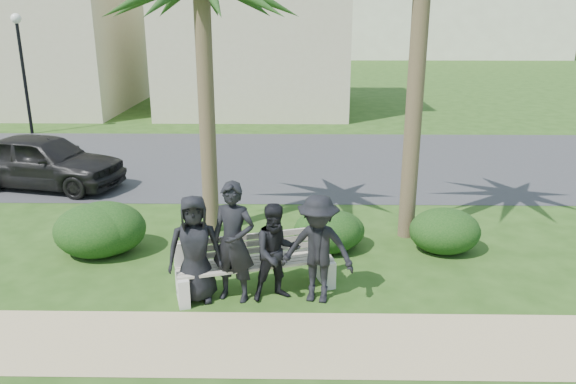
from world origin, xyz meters
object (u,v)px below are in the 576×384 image
(man_b, at_px, (233,242))
(man_c, at_px, (277,252))
(man_d, at_px, (318,249))
(car_a, at_px, (44,161))
(street_lamp, at_px, (21,53))
(park_bench, at_px, (256,268))
(man_a, at_px, (195,249))

(man_b, distance_m, man_c, 0.68)
(man_d, height_order, car_a, man_d)
(street_lamp, height_order, car_a, street_lamp)
(man_b, xyz_separation_m, car_a, (-5.49, 5.84, -0.26))
(car_a, bearing_deg, man_b, -123.85)
(man_b, xyz_separation_m, man_c, (0.66, 0.02, -0.17))
(park_bench, bearing_deg, man_d, -34.48)
(man_a, xyz_separation_m, car_a, (-4.90, 5.88, -0.16))
(car_a, bearing_deg, street_lamp, 40.11)
(park_bench, relative_size, man_d, 1.55)
(street_lamp, bearing_deg, man_a, -56.44)
(man_b, relative_size, car_a, 0.47)
(man_c, height_order, car_a, man_c)
(man_a, bearing_deg, man_c, -9.00)
(street_lamp, height_order, man_b, street_lamp)
(man_a, relative_size, man_d, 0.99)
(street_lamp, xyz_separation_m, man_d, (10.23, -12.58, -2.08))
(man_d, bearing_deg, man_b, -168.18)
(street_lamp, xyz_separation_m, man_c, (9.60, -12.53, -2.16))
(man_c, bearing_deg, man_d, -23.24)
(street_lamp, bearing_deg, man_d, -50.87)
(park_bench, relative_size, man_b, 1.40)
(man_d, relative_size, car_a, 0.42)
(man_b, bearing_deg, car_a, 148.90)
(park_bench, height_order, car_a, car_a)
(man_d, bearing_deg, park_bench, 175.41)
(man_b, relative_size, man_d, 1.11)
(man_b, relative_size, man_c, 1.22)
(car_a, bearing_deg, man_a, -127.26)
(park_bench, distance_m, man_b, 0.70)
(man_a, relative_size, car_a, 0.42)
(man_d, bearing_deg, street_lamp, 142.26)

